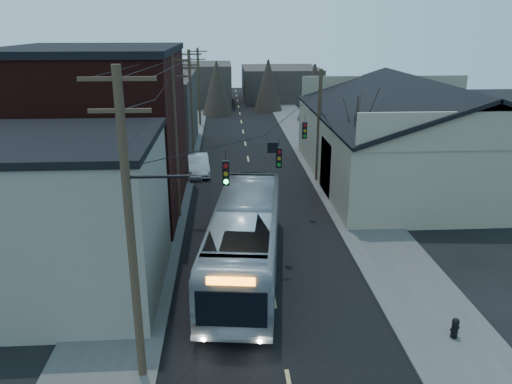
% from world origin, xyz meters
% --- Properties ---
extents(road_surface, '(9.00, 110.00, 0.02)m').
position_xyz_m(road_surface, '(0.00, 30.00, 0.01)').
color(road_surface, black).
rests_on(road_surface, ground).
extents(sidewalk_left, '(4.00, 110.00, 0.12)m').
position_xyz_m(sidewalk_left, '(-6.50, 30.00, 0.06)').
color(sidewalk_left, '#474744').
rests_on(sidewalk_left, ground).
extents(sidewalk_right, '(4.00, 110.00, 0.12)m').
position_xyz_m(sidewalk_right, '(6.50, 30.00, 0.06)').
color(sidewalk_right, '#474744').
rests_on(sidewalk_right, ground).
extents(building_clapboard, '(8.00, 8.00, 7.00)m').
position_xyz_m(building_clapboard, '(-9.00, 9.00, 3.50)').
color(building_clapboard, slate).
rests_on(building_clapboard, ground).
extents(building_brick, '(10.00, 12.00, 10.00)m').
position_xyz_m(building_brick, '(-10.00, 20.00, 5.00)').
color(building_brick, black).
rests_on(building_brick, ground).
extents(building_left_far, '(9.00, 14.00, 7.00)m').
position_xyz_m(building_left_far, '(-9.50, 36.00, 3.50)').
color(building_left_far, '#302B27').
rests_on(building_left_far, ground).
extents(warehouse, '(16.16, 20.60, 7.73)m').
position_xyz_m(warehouse, '(13.00, 25.00, 2.70)').
color(warehouse, '#80725D').
rests_on(warehouse, ground).
extents(building_far_left, '(10.00, 12.00, 6.00)m').
position_xyz_m(building_far_left, '(-6.00, 65.00, 3.00)').
color(building_far_left, '#302B27').
rests_on(building_far_left, ground).
extents(building_far_right, '(12.00, 14.00, 5.00)m').
position_xyz_m(building_far_right, '(7.00, 70.00, 2.50)').
color(building_far_right, '#302B27').
rests_on(building_far_right, ground).
extents(bare_tree, '(0.40, 0.40, 7.20)m').
position_xyz_m(bare_tree, '(6.50, 20.00, 3.60)').
color(bare_tree, black).
rests_on(bare_tree, ground).
extents(utility_lines, '(11.24, 45.28, 10.50)m').
position_xyz_m(utility_lines, '(-3.11, 24.14, 4.95)').
color(utility_lines, '#382B1E').
rests_on(utility_lines, ground).
extents(bus, '(4.53, 13.16, 3.59)m').
position_xyz_m(bus, '(-1.15, 10.39, 1.80)').
color(bus, '#A7ADB3').
rests_on(bus, ground).
extents(parked_car, '(2.09, 4.81, 1.54)m').
position_xyz_m(parked_car, '(-4.24, 27.64, 0.77)').
color(parked_car, '#B4B6BC').
rests_on(parked_car, ground).
extents(fire_hydrant, '(0.40, 0.29, 0.83)m').
position_xyz_m(fire_hydrant, '(6.64, 4.37, 0.57)').
color(fire_hydrant, black).
rests_on(fire_hydrant, sidewalk_right).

